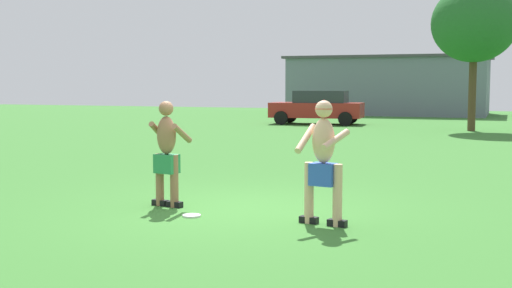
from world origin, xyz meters
TOP-DOWN VIEW (x-y plane):
  - ground_plane at (0.00, 0.00)m, footprint 80.00×80.00m
  - player_with_cap at (1.52, -0.64)m, footprint 0.69×0.64m
  - player_in_green at (-1.12, -0.17)m, footprint 0.56×0.61m
  - frisbee at (-0.40, -0.76)m, footprint 0.27×0.27m
  - car_red_near_post at (-4.65, 21.12)m, footprint 4.43×2.30m
  - outbuilding_behind_lot at (-3.25, 32.94)m, footprint 12.15×6.90m
  - tree_behind_players at (2.40, 19.01)m, footprint 3.39×3.39m

SIDE VIEW (x-z plane):
  - ground_plane at x=0.00m, z-range 0.00..0.00m
  - frisbee at x=-0.40m, z-range 0.00..0.03m
  - car_red_near_post at x=-4.65m, z-range 0.03..1.61m
  - player_in_green at x=-1.12m, z-range 0.04..1.69m
  - player_with_cap at x=1.52m, z-range 0.08..1.79m
  - outbuilding_behind_lot at x=-3.25m, z-range 0.01..3.60m
  - tree_behind_players at x=2.40m, z-range 1.36..7.25m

